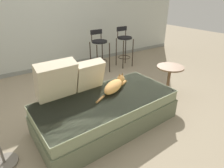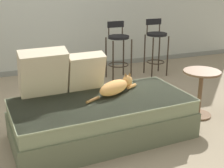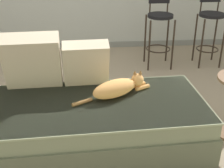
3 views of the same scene
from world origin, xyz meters
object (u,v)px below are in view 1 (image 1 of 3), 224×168
object	(u,v)px
couch	(107,111)
throw_pillow_middle	(89,75)
side_table	(169,78)
throw_pillow_corner	(56,80)
cat	(114,86)
bar_stool_by_doorway	(124,43)
bar_stool_near_window	(99,48)

from	to	relation	value
couch	throw_pillow_middle	distance (m)	0.55
couch	side_table	size ratio (longest dim) A/B	3.31
throw_pillow_corner	cat	world-z (taller)	throw_pillow_corner
throw_pillow_middle	side_table	xyz separation A→B (m)	(1.35, -0.28, -0.27)
cat	bar_stool_by_doorway	size ratio (longest dim) A/B	0.73
throw_pillow_corner	bar_stool_near_window	xyz separation A→B (m)	(1.45, 1.46, -0.13)
throw_pillow_middle	throw_pillow_corner	bearing A→B (deg)	-177.01
cat	bar_stool_by_doorway	world-z (taller)	bar_stool_by_doorway
couch	bar_stool_by_doorway	bearing A→B (deg)	47.69
bar_stool_by_doorway	throw_pillow_corner	bearing A→B (deg)	-145.91
throw_pillow_middle	side_table	world-z (taller)	throw_pillow_middle
couch	cat	size ratio (longest dim) A/B	2.76
couch	bar_stool_by_doorway	distance (m)	2.44
couch	bar_stool_by_doorway	xyz separation A→B (m)	(1.62, 1.78, 0.35)
bar_stool_near_window	couch	bearing A→B (deg)	-117.36
cat	bar_stool_near_window	world-z (taller)	bar_stool_near_window
bar_stool_by_doorway	cat	bearing A→B (deg)	-130.50
bar_stool_by_doorway	side_table	world-z (taller)	bar_stool_by_doorway
cat	throw_pillow_corner	bearing A→B (deg)	164.22
bar_stool_by_doorway	couch	bearing A→B (deg)	-132.31
couch	throw_pillow_corner	bearing A→B (deg)	148.70
couch	side_table	bearing A→B (deg)	2.99
side_table	cat	bearing A→B (deg)	177.37
couch	bar_stool_near_window	world-z (taller)	bar_stool_near_window
couch	throw_pillow_corner	xyz separation A→B (m)	(-0.53, 0.32, 0.47)
couch	bar_stool_near_window	bearing A→B (deg)	62.64
throw_pillow_corner	side_table	world-z (taller)	throw_pillow_corner
throw_pillow_corner	cat	distance (m)	0.78
throw_pillow_corner	side_table	bearing A→B (deg)	-8.04
throw_pillow_corner	bar_stool_by_doorway	world-z (taller)	same
cat	side_table	size ratio (longest dim) A/B	1.20
throw_pillow_middle	bar_stool_near_window	xyz separation A→B (m)	(0.99, 1.43, -0.08)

